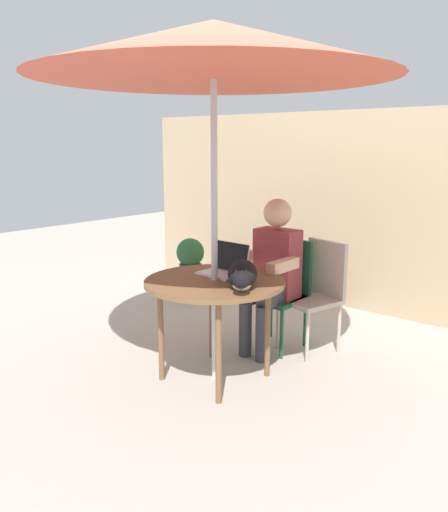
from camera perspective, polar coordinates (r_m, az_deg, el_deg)
name	(u,v)px	position (r m, az deg, el deg)	size (l,w,h in m)	color
ground_plane	(215,377)	(3.82, -1.00, -13.03)	(14.00, 14.00, 0.00)	#ADA399
fence_back	(359,212)	(5.29, 14.42, 4.65)	(5.42, 0.08, 1.94)	tan
patio_table	(215,289)	(3.59, -1.03, -3.60)	(0.96, 0.96, 0.71)	brown
patio_umbrella	(214,50)	(3.50, -1.14, 21.48)	(2.33, 2.33, 2.37)	#B7B7BC
chair_occupied	(283,285)	(4.27, 6.40, -3.12)	(0.40, 0.40, 0.87)	#194C2D
chair_empty	(317,287)	(4.23, 10.11, -3.38)	(0.49, 0.49, 0.87)	#B2A899
person_seated	(272,268)	(4.10, 5.23, -1.26)	(0.48, 0.48, 1.21)	maroon
laptop	(226,265)	(3.74, 0.23, -0.97)	(0.31, 0.26, 0.21)	silver
cat	(242,275)	(3.37, 2.01, -2.08)	(0.40, 0.57, 0.17)	black
potted_plant_near_fence	(190,265)	(5.62, -3.67, -0.98)	(0.29, 0.29, 0.64)	#595654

